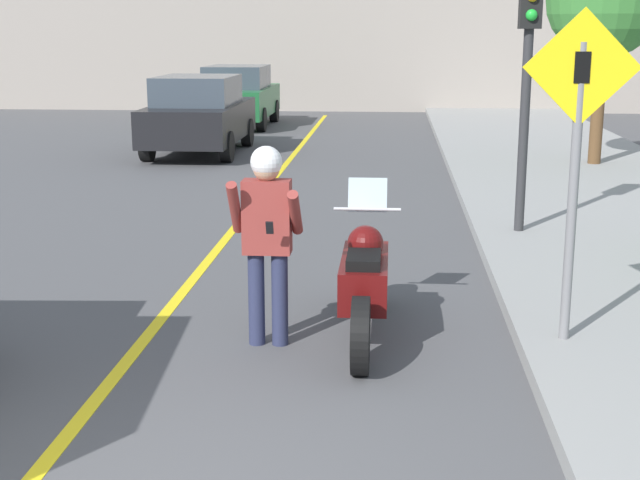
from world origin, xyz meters
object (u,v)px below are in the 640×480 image
object	(u,v)px
motorcycle	(364,280)
traffic_light	(528,47)
crossing_sign	(576,146)
street_tree	(605,0)
parked_car_green	(238,96)
parked_car_black	(199,114)
person_biker	(267,225)

from	to	relation	value
motorcycle	traffic_light	world-z (taller)	traffic_light
crossing_sign	street_tree	bearing A→B (deg)	76.64
motorcycle	parked_car_green	bearing A→B (deg)	103.27
motorcycle	parked_car_black	world-z (taller)	parked_car_black
motorcycle	person_biker	xyz separation A→B (m)	(-0.81, -0.29, 0.54)
crossing_sign	parked_car_black	distance (m)	13.27
street_tree	parked_car_black	size ratio (longest dim) A/B	0.98
person_biker	traffic_light	distance (m)	5.04
person_biker	parked_car_black	xyz separation A→B (m)	(-3.15, 11.93, -0.19)
traffic_light	parked_car_green	world-z (taller)	traffic_light
person_biker	crossing_sign	xyz separation A→B (m)	(2.47, -0.05, 0.70)
person_biker	parked_car_green	world-z (taller)	person_biker
person_biker	traffic_light	xyz separation A→B (m)	(2.66, 4.05, 1.38)
person_biker	parked_car_green	xyz separation A→B (m)	(-3.27, 17.58, -0.19)
motorcycle	person_biker	size ratio (longest dim) A/B	1.39
traffic_light	crossing_sign	bearing A→B (deg)	-92.56
street_tree	crossing_sign	bearing A→B (deg)	-103.36
motorcycle	parked_car_black	bearing A→B (deg)	108.80
crossing_sign	traffic_light	distance (m)	4.16
parked_car_green	crossing_sign	bearing A→B (deg)	-71.96
street_tree	parked_car_green	size ratio (longest dim) A/B	0.98
motorcycle	parked_car_green	distance (m)	17.77
parked_car_black	traffic_light	bearing A→B (deg)	-53.60
motorcycle	street_tree	size ratio (longest dim) A/B	0.57
parked_car_black	parked_car_green	distance (m)	5.65
crossing_sign	traffic_light	bearing A→B (deg)	87.44
person_biker	crossing_sign	size ratio (longest dim) A/B	0.64
crossing_sign	parked_car_black	bearing A→B (deg)	115.15
traffic_light	parked_car_green	size ratio (longest dim) A/B	0.78
traffic_light	parked_car_green	xyz separation A→B (m)	(-5.93, 13.53, -1.57)
crossing_sign	person_biker	bearing A→B (deg)	178.74
crossing_sign	parked_car_black	size ratio (longest dim) A/B	0.63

